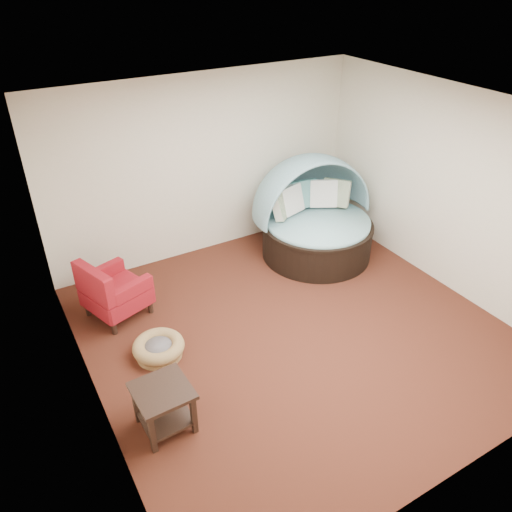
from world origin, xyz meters
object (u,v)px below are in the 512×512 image
pet_basket (159,348)px  red_armchair (113,291)px  side_table (164,403)px  canopy_daybed (315,211)px

pet_basket → red_armchair: 1.09m
pet_basket → side_table: (-0.32, -1.04, 0.23)m
red_armchair → side_table: size_ratio=1.65×
canopy_daybed → pet_basket: canopy_daybed is taller
canopy_daybed → side_table: size_ratio=3.51×
canopy_daybed → pet_basket: (-3.06, -1.07, -0.63)m
canopy_daybed → side_table: canopy_daybed is taller
pet_basket → side_table: 1.11m
pet_basket → side_table: bearing=-107.1°
canopy_daybed → red_armchair: canopy_daybed is taller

